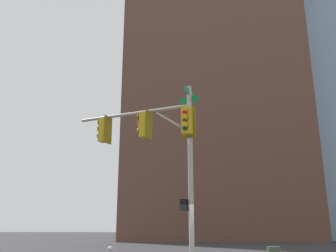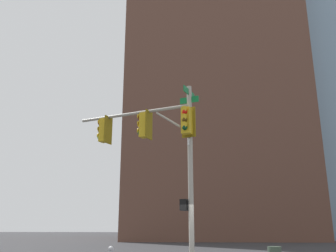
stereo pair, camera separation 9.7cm
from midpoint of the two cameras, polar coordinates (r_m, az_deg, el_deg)
signal_pole_assembly at (r=13.78m, az=-1.96°, el=-2.29°), size 5.05×2.46×6.98m
building_brick_nearside at (r=54.60m, az=6.89°, el=5.15°), size 24.28×17.02×42.22m
building_brick_midblock at (r=65.74m, az=1.64°, el=-4.40°), size 16.25×16.59×29.32m
building_glass_tower at (r=65.50m, az=12.23°, el=11.13°), size 28.01×22.93×61.92m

